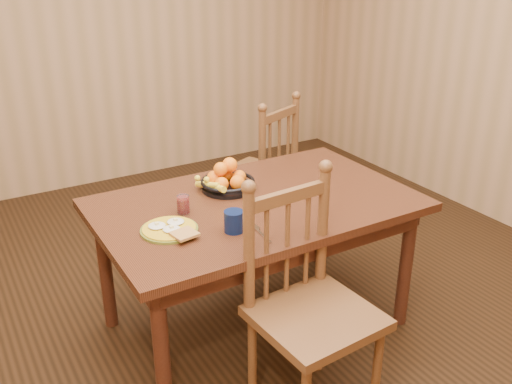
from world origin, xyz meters
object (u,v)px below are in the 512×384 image
breakfast_plate (170,229)px  fruit_bowl (226,180)px  chair_near (309,308)px  chair_far (260,173)px  coffee_mug (235,221)px  dining_table (256,216)px

breakfast_plate → fruit_bowl: 0.54m
chair_near → breakfast_plate: 0.72m
chair_far → coffee_mug: 1.37m
chair_near → coffee_mug: chair_near is taller
coffee_mug → chair_far: bearing=54.3°
dining_table → fruit_bowl: 0.26m
breakfast_plate → coffee_mug: 0.30m
chair_far → breakfast_plate: chair_far is taller
coffee_mug → fruit_bowl: bearing=66.7°
fruit_bowl → breakfast_plate: bearing=-146.3°
chair_far → breakfast_plate: 1.43m
chair_far → chair_near: chair_near is taller
chair_far → fruit_bowl: chair_far is taller
coffee_mug → breakfast_plate: bearing=150.4°
dining_table → chair_near: bearing=-99.8°
fruit_bowl → dining_table: bearing=-74.2°
dining_table → chair_far: 1.02m
breakfast_plate → chair_near: bearing=-53.9°
dining_table → fruit_bowl: bearing=105.8°
chair_near → fruit_bowl: bearing=82.7°
dining_table → fruit_bowl: size_ratio=4.94×
chair_near → fruit_bowl: (0.05, 0.84, 0.28)m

